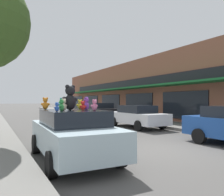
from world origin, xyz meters
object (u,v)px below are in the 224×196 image
(teddy_bear_giant, at_px, (70,98))
(teddy_bear_red, at_px, (83,106))
(teddy_bear_blue, at_px, (57,107))
(teddy_bear_orange, at_px, (45,103))
(teddy_bear_yellow, at_px, (80,104))
(teddy_bear_teal, at_px, (62,104))
(parked_car_far_center, at_px, (137,116))
(teddy_bear_purple, at_px, (86,104))
(teddy_bear_pink, at_px, (94,105))
(teddy_bear_cream, at_px, (64,105))
(parked_car_far_right, at_px, (97,111))
(teddy_bear_green, at_px, (61,105))
(plush_art_car, at_px, (73,133))

(teddy_bear_giant, distance_m, teddy_bear_red, 0.49)
(teddy_bear_blue, distance_m, teddy_bear_orange, 1.70)
(teddy_bear_yellow, bearing_deg, teddy_bear_red, 88.58)
(teddy_bear_red, xyz_separation_m, teddy_bear_orange, (-0.76, 1.35, 0.06))
(teddy_bear_teal, distance_m, parked_car_far_center, 8.11)
(teddy_bear_purple, xyz_separation_m, teddy_bear_pink, (0.02, -0.52, -0.03))
(teddy_bear_yellow, xyz_separation_m, teddy_bear_pink, (-0.09, -1.33, 0.00))
(teddy_bear_giant, distance_m, teddy_bear_cream, 0.36)
(teddy_bear_giant, height_order, parked_car_far_right, teddy_bear_giant)
(teddy_bear_giant, xyz_separation_m, teddy_bear_orange, (-0.49, 1.01, -0.17))
(teddy_bear_blue, bearing_deg, teddy_bear_giant, -167.55)
(teddy_bear_yellow, distance_m, teddy_bear_green, 1.35)
(teddy_bear_giant, relative_size, teddy_bear_red, 2.77)
(teddy_bear_giant, xyz_separation_m, parked_car_far_right, (6.14, 11.34, -0.97))
(teddy_bear_purple, relative_size, teddy_bear_blue, 1.61)
(teddy_bear_blue, distance_m, teddy_bear_cream, 0.61)
(teddy_bear_red, xyz_separation_m, teddy_bear_pink, (0.17, -0.42, 0.02))
(teddy_bear_teal, relative_size, teddy_bear_cream, 1.09)
(teddy_bear_red, distance_m, parked_car_far_right, 13.10)
(teddy_bear_yellow, xyz_separation_m, parked_car_far_right, (5.62, 10.77, -0.76))
(teddy_bear_pink, xyz_separation_m, parked_car_far_right, (5.70, 12.10, -0.76))
(teddy_bear_purple, distance_m, teddy_bear_pink, 0.52)
(teddy_bear_giant, relative_size, parked_car_far_center, 0.17)
(teddy_bear_giant, distance_m, teddy_bear_yellow, 0.80)
(teddy_bear_teal, bearing_deg, teddy_bear_giant, 94.40)
(teddy_bear_blue, bearing_deg, parked_car_far_right, -157.26)
(teddy_bear_teal, xyz_separation_m, teddy_bear_cream, (-0.07, -0.41, -0.01))
(teddy_bear_purple, relative_size, teddy_bear_orange, 1.00)
(teddy_bear_purple, relative_size, teddy_bear_red, 1.44)
(teddy_bear_green, bearing_deg, teddy_bear_cream, -177.63)
(teddy_bear_purple, xyz_separation_m, teddy_bear_orange, (-0.91, 1.24, 0.00))
(teddy_bear_red, relative_size, teddy_bear_green, 0.85)
(teddy_bear_teal, xyz_separation_m, teddy_bear_green, (-0.21, -0.67, -0.02))
(teddy_bear_yellow, bearing_deg, plush_art_car, 67.14)
(teddy_bear_green, bearing_deg, parked_car_far_right, -178.18)
(teddy_bear_orange, bearing_deg, parked_car_far_center, -133.00)
(plush_art_car, relative_size, parked_car_far_right, 0.91)
(teddy_bear_teal, bearing_deg, teddy_bear_cream, 49.38)
(teddy_bear_purple, xyz_separation_m, teddy_bear_yellow, (0.11, 0.81, -0.03))
(teddy_bear_giant, bearing_deg, teddy_bear_blue, 29.83)
(teddy_bear_orange, bearing_deg, teddy_bear_teal, 127.24)
(teddy_bear_pink, height_order, parked_car_far_center, teddy_bear_pink)
(teddy_bear_giant, relative_size, teddy_bear_pink, 2.34)
(teddy_bear_red, relative_size, parked_car_far_right, 0.06)
(teddy_bear_giant, relative_size, teddy_bear_yellow, 2.35)
(teddy_bear_green, bearing_deg, teddy_bear_purple, 134.52)
(plush_art_car, relative_size, teddy_bear_yellow, 13.38)
(teddy_bear_yellow, bearing_deg, teddy_bear_teal, 40.15)
(teddy_bear_giant, distance_m, teddy_bear_purple, 0.51)
(plush_art_car, relative_size, parked_car_far_center, 0.95)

